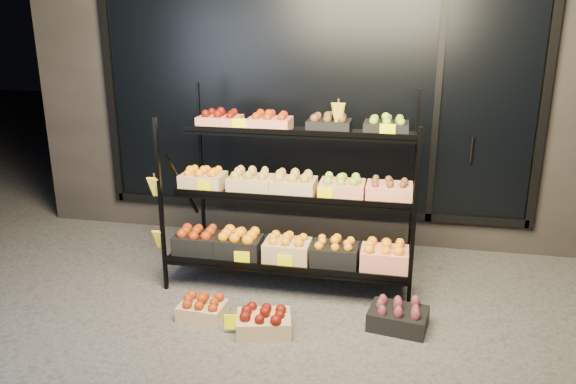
# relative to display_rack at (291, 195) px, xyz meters

# --- Properties ---
(ground) EXTENTS (24.00, 24.00, 0.00)m
(ground) POSITION_rel_display_rack_xyz_m (0.01, -0.60, -0.79)
(ground) COLOR #514F4C
(ground) RESTS_ON ground
(building) EXTENTS (6.00, 2.08, 3.50)m
(building) POSITION_rel_display_rack_xyz_m (0.01, 1.99, 0.96)
(building) COLOR #2D2826
(building) RESTS_ON ground
(display_rack) EXTENTS (2.18, 1.02, 1.68)m
(display_rack) POSITION_rel_display_rack_xyz_m (0.00, 0.00, 0.00)
(display_rack) COLOR black
(display_rack) RESTS_ON ground
(tag_floor_a) EXTENTS (0.13, 0.01, 0.12)m
(tag_floor_a) POSITION_rel_display_rack_xyz_m (-0.24, -1.00, -0.73)
(tag_floor_a) COLOR #FCFB00
(tag_floor_a) RESTS_ON ground
(floor_crate_left) EXTENTS (0.36, 0.27, 0.18)m
(floor_crate_left) POSITION_rel_display_rack_xyz_m (-0.54, -0.82, -0.70)
(floor_crate_left) COLOR tan
(floor_crate_left) RESTS_ON ground
(floor_crate_midright) EXTENTS (0.46, 0.38, 0.20)m
(floor_crate_midright) POSITION_rel_display_rack_xyz_m (-0.02, -0.93, -0.69)
(floor_crate_midright) COLOR tan
(floor_crate_midright) RESTS_ON ground
(floor_crate_right) EXTENTS (0.47, 0.38, 0.21)m
(floor_crate_right) POSITION_rel_display_rack_xyz_m (0.96, -0.66, -0.69)
(floor_crate_right) COLOR black
(floor_crate_right) RESTS_ON ground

